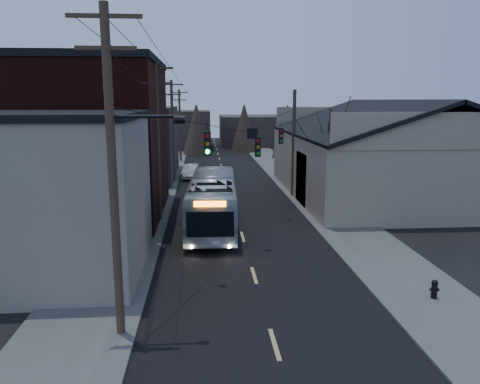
# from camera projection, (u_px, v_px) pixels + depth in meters

# --- Properties ---
(ground) EXTENTS (160.00, 160.00, 0.00)m
(ground) POSITION_uv_depth(u_px,v_px,m) (286.00, 381.00, 13.01)
(ground) COLOR black
(ground) RESTS_ON ground
(road_surface) EXTENTS (9.00, 110.00, 0.02)m
(road_surface) POSITION_uv_depth(u_px,v_px,m) (228.00, 186.00, 42.34)
(road_surface) COLOR black
(road_surface) RESTS_ON ground
(sidewalk_left) EXTENTS (4.00, 110.00, 0.12)m
(sidewalk_left) POSITION_uv_depth(u_px,v_px,m) (155.00, 187.00, 41.82)
(sidewalk_left) COLOR #474744
(sidewalk_left) RESTS_ON ground
(sidewalk_right) EXTENTS (4.00, 110.00, 0.12)m
(sidewalk_right) POSITION_uv_depth(u_px,v_px,m) (298.00, 185.00, 42.84)
(sidewalk_right) COLOR #474744
(sidewalk_right) RESTS_ON ground
(building_clapboard) EXTENTS (8.00, 8.00, 7.00)m
(building_clapboard) POSITION_uv_depth(u_px,v_px,m) (48.00, 198.00, 20.43)
(building_clapboard) COLOR slate
(building_clapboard) RESTS_ON ground
(building_brick) EXTENTS (10.00, 12.00, 10.00)m
(building_brick) POSITION_uv_depth(u_px,v_px,m) (84.00, 142.00, 30.81)
(building_brick) COLOR black
(building_brick) RESTS_ON ground
(building_left_far) EXTENTS (9.00, 14.00, 7.00)m
(building_left_far) POSITION_uv_depth(u_px,v_px,m) (129.00, 143.00, 46.79)
(building_left_far) COLOR #2D2924
(building_left_far) RESTS_ON ground
(warehouse) EXTENTS (16.16, 20.60, 7.73)m
(warehouse) POSITION_uv_depth(u_px,v_px,m) (390.00, 163.00, 37.95)
(warehouse) COLOR gray
(warehouse) RESTS_ON ground
(building_far_left) EXTENTS (10.00, 12.00, 6.00)m
(building_far_left) POSITION_uv_depth(u_px,v_px,m) (179.00, 129.00, 75.52)
(building_far_left) COLOR #2D2924
(building_far_left) RESTS_ON ground
(building_far_right) EXTENTS (12.00, 14.00, 5.00)m
(building_far_right) POSITION_uv_depth(u_px,v_px,m) (255.00, 130.00, 81.53)
(building_far_right) COLOR #2D2924
(building_far_right) RESTS_ON ground
(bare_tree) EXTENTS (0.40, 0.40, 7.20)m
(bare_tree) POSITION_uv_depth(u_px,v_px,m) (329.00, 160.00, 32.38)
(bare_tree) COLOR black
(bare_tree) RESTS_ON ground
(utility_lines) EXTENTS (11.24, 45.28, 10.50)m
(utility_lines) POSITION_uv_depth(u_px,v_px,m) (190.00, 137.00, 35.41)
(utility_lines) COLOR #382B1E
(utility_lines) RESTS_ON ground
(bus) EXTENTS (3.24, 11.77, 3.25)m
(bus) POSITION_uv_depth(u_px,v_px,m) (213.00, 201.00, 28.66)
(bus) COLOR #A7AEB3
(bus) RESTS_ON ground
(parked_car) EXTENTS (1.75, 4.31, 1.39)m
(parked_car) POSITION_uv_depth(u_px,v_px,m) (191.00, 171.00, 46.57)
(parked_car) COLOR #A1A5A8
(parked_car) RESTS_ON ground
(fire_hydrant) EXTENTS (0.36, 0.25, 0.74)m
(fire_hydrant) POSITION_uv_depth(u_px,v_px,m) (434.00, 288.00, 18.13)
(fire_hydrant) COLOR black
(fire_hydrant) RESTS_ON sidewalk_right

